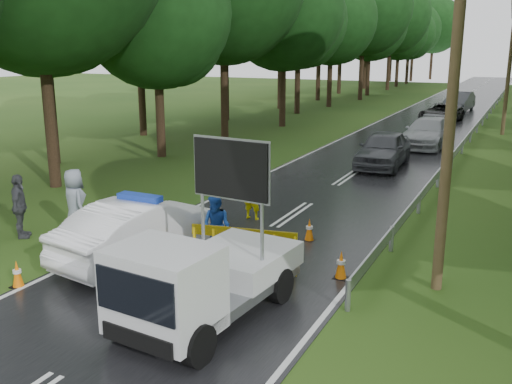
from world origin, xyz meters
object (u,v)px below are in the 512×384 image
Objects in this scene: queue_car_first at (383,149)px; queue_car_third at (441,113)px; police_sedan at (142,230)px; civilian at (216,226)px; barrier at (244,239)px; officer at (252,192)px; work_truck at (200,279)px; queue_car_second at (428,133)px; queue_car_fourth at (459,101)px.

queue_car_third is at bearing 88.37° from queue_car_first.
police_sedan reaches higher than civilian.
barrier is 13.97m from queue_car_first.
officer is at bearing -93.34° from police_sedan.
barrier is (2.71, 0.47, 0.03)m from police_sedan.
police_sedan is 32.06m from queue_car_third.
work_truck reaches higher than barrier.
queue_car_second is at bearing -98.19° from officer.
officer is at bearing 103.43° from civilian.
work_truck reaches higher than police_sedan.
queue_car_first is at bearing -91.92° from police_sedan.
officer is at bearing 103.47° from barrier.
work_truck is 16.82m from queue_car_first.
queue_car_second is (2.07, 19.81, -0.05)m from civilian.
queue_car_fourth is at bearing 87.74° from queue_car_first.
civilian is 13.42m from queue_car_first.
civilian reaches higher than barrier.
queue_car_third is at bearing 90.70° from civilian.
officer is (-1.74, 4.00, 0.06)m from barrier.
queue_car_first is at bearing -85.96° from queue_car_fourth.
queue_car_third is at bearing 95.86° from work_truck.
police_sedan is 0.94× the size of queue_car_second.
work_truck reaches higher than queue_car_fourth.
civilian reaches higher than queue_car_third.
queue_car_fourth is at bearing -85.42° from police_sedan.
queue_car_fourth is (0.34, 39.66, -0.01)m from barrier.
queue_car_second reaches higher than barrier.
queue_car_fourth is at bearing 90.73° from civilian.
queue_car_fourth reaches higher than barrier.
queue_car_second is at bearing 80.33° from queue_car_first.
officer is 1.07× the size of civilian.
queue_car_third is (1.16, 30.88, -0.15)m from civilian.
civilian is at bearing 119.92° from work_truck.
police_sedan is 2.84× the size of officer.
work_truck is 2.59× the size of officer.
queue_car_second is 19.26m from queue_car_fourth.
queue_car_first is 0.97× the size of queue_car_fourth.
queue_car_third is at bearing -86.02° from police_sedan.
queue_car_third is (0.00, 17.50, -0.14)m from queue_car_first.
police_sedan is at bearing -87.31° from queue_car_third.
queue_car_second is at bearing -77.66° from queue_car_third.
work_truck is 7.20m from officer.
officer is at bearing -94.71° from queue_car_second.
queue_car_fourth is (2.08, 35.66, -0.07)m from officer.
queue_car_second is 1.08× the size of queue_car_fourth.
queue_car_second is at bearing -83.46° from queue_car_fourth.
queue_car_fourth is at bearing -92.17° from officer.
work_truck reaches higher than queue_car_second.
civilian is 30.90m from queue_car_third.
civilian is at bearing 101.76° from officer.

